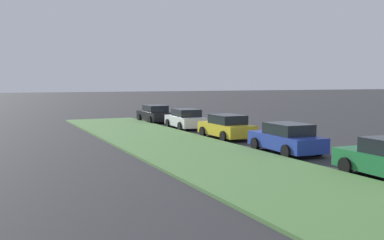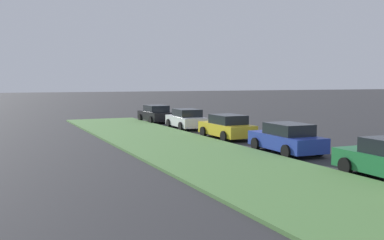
{
  "view_description": "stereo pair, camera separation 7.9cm",
  "coord_description": "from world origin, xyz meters",
  "px_view_note": "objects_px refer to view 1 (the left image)",
  "views": [
    {
      "loc": [
        0.41,
        15.03,
        3.48
      ],
      "look_at": [
        17.29,
        7.24,
        1.85
      ],
      "focal_mm": 41.05,
      "sensor_mm": 36.0,
      "label": 1
    },
    {
      "loc": [
        0.37,
        14.96,
        3.48
      ],
      "look_at": [
        17.29,
        7.24,
        1.85
      ],
      "focal_mm": 41.05,
      "sensor_mm": 36.0,
      "label": 2
    }
  ],
  "objects_px": {
    "parked_car_blue": "(286,139)",
    "parked_car_black": "(155,114)",
    "parked_car_white": "(185,119)",
    "parked_car_yellow": "(226,127)"
  },
  "relations": [
    {
      "from": "parked_car_blue",
      "to": "parked_car_white",
      "type": "relative_size",
      "value": 0.99
    },
    {
      "from": "parked_car_blue",
      "to": "parked_car_black",
      "type": "distance_m",
      "value": 18.08
    },
    {
      "from": "parked_car_blue",
      "to": "parked_car_yellow",
      "type": "relative_size",
      "value": 1.01
    },
    {
      "from": "parked_car_blue",
      "to": "parked_car_yellow",
      "type": "height_order",
      "value": "same"
    },
    {
      "from": "parked_car_blue",
      "to": "parked_car_white",
      "type": "xyz_separation_m",
      "value": [
        12.23,
        -0.04,
        0.0
      ]
    },
    {
      "from": "parked_car_yellow",
      "to": "parked_car_white",
      "type": "bearing_deg",
      "value": -0.33
    },
    {
      "from": "parked_car_blue",
      "to": "parked_car_yellow",
      "type": "distance_m",
      "value": 6.06
    },
    {
      "from": "parked_car_white",
      "to": "parked_car_black",
      "type": "height_order",
      "value": "same"
    },
    {
      "from": "parked_car_yellow",
      "to": "parked_car_black",
      "type": "relative_size",
      "value": 0.99
    },
    {
      "from": "parked_car_blue",
      "to": "parked_car_black",
      "type": "height_order",
      "value": "same"
    }
  ]
}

